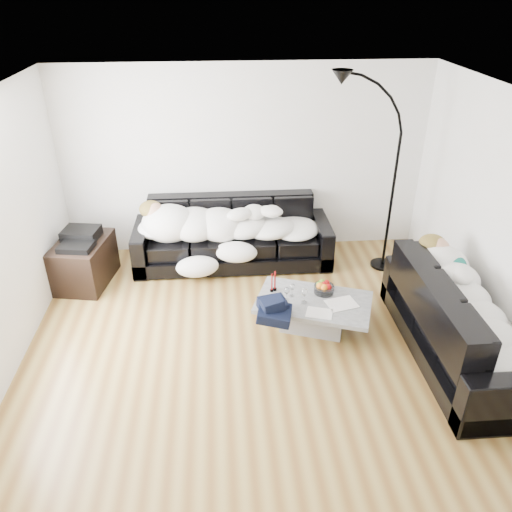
{
  "coord_description": "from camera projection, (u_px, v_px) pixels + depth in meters",
  "views": [
    {
      "loc": [
        -0.37,
        -4.34,
        3.51
      ],
      "look_at": [
        0.0,
        0.3,
        0.9
      ],
      "focal_mm": 35.0,
      "sensor_mm": 36.0,
      "label": 1
    }
  ],
  "objects": [
    {
      "name": "ground",
      "position": [
        258.0,
        340.0,
        5.52
      ],
      "size": [
        5.0,
        5.0,
        0.0
      ],
      "primitive_type": "plane",
      "color": "brown",
      "rests_on": "ground"
    },
    {
      "name": "wall_back",
      "position": [
        245.0,
        161.0,
        6.84
      ],
      "size": [
        5.0,
        0.02,
        2.6
      ],
      "primitive_type": "cube",
      "color": "silver",
      "rests_on": "ground"
    },
    {
      "name": "wall_right",
      "position": [
        504.0,
        226.0,
        5.06
      ],
      "size": [
        0.02,
        4.5,
        2.6
      ],
      "primitive_type": "cube",
      "color": "silver",
      "rests_on": "ground"
    },
    {
      "name": "ceiling",
      "position": [
        259.0,
        99.0,
        4.25
      ],
      "size": [
        5.0,
        5.0,
        0.0
      ],
      "primitive_type": "plane",
      "color": "white",
      "rests_on": "ground"
    },
    {
      "name": "sofa_back",
      "position": [
        233.0,
        233.0,
        6.84
      ],
      "size": [
        2.67,
        0.92,
        0.87
      ],
      "primitive_type": "cube",
      "color": "black",
      "rests_on": "ground"
    },
    {
      "name": "sofa_right",
      "position": [
        463.0,
        319.0,
        5.1
      ],
      "size": [
        0.96,
        2.24,
        0.91
      ],
      "primitive_type": "cube",
      "rotation": [
        0.0,
        0.0,
        1.57
      ],
      "color": "black",
      "rests_on": "ground"
    },
    {
      "name": "sleeper_back",
      "position": [
        232.0,
        221.0,
        6.69
      ],
      "size": [
        2.26,
        0.78,
        0.45
      ],
      "primitive_type": null,
      "color": "white",
      "rests_on": "sofa_back"
    },
    {
      "name": "sleeper_right",
      "position": [
        467.0,
        303.0,
        5.0
      ],
      "size": [
        0.81,
        1.92,
        0.47
      ],
      "primitive_type": null,
      "rotation": [
        0.0,
        0.0,
        1.57
      ],
      "color": "white",
      "rests_on": "sofa_right"
    },
    {
      "name": "teal_cushion",
      "position": [
        435.0,
        263.0,
        5.57
      ],
      "size": [
        0.42,
        0.38,
        0.2
      ],
      "primitive_type": "ellipsoid",
      "rotation": [
        0.0,
        0.0,
        0.24
      ],
      "color": "#0D6154",
      "rests_on": "sofa_right"
    },
    {
      "name": "coffee_table",
      "position": [
        313.0,
        314.0,
        5.64
      ],
      "size": [
        1.42,
        1.11,
        0.36
      ],
      "primitive_type": "cube",
      "rotation": [
        0.0,
        0.0,
        -0.35
      ],
      "color": "#939699",
      "rests_on": "ground"
    },
    {
      "name": "fruit_bowl",
      "position": [
        324.0,
        287.0,
        5.66
      ],
      "size": [
        0.27,
        0.27,
        0.14
      ],
      "primitive_type": "cylinder",
      "rotation": [
        0.0,
        0.0,
        -0.17
      ],
      "color": "white",
      "rests_on": "coffee_table"
    },
    {
      "name": "wine_glass_a",
      "position": [
        292.0,
        290.0,
        5.59
      ],
      "size": [
        0.08,
        0.08,
        0.16
      ],
      "primitive_type": "cylinder",
      "rotation": [
        0.0,
        0.0,
        -0.17
      ],
      "color": "white",
      "rests_on": "coffee_table"
    },
    {
      "name": "wine_glass_b",
      "position": [
        287.0,
        294.0,
        5.52
      ],
      "size": [
        0.08,
        0.08,
        0.16
      ],
      "primitive_type": "cylinder",
      "rotation": [
        0.0,
        0.0,
        0.25
      ],
      "color": "white",
      "rests_on": "coffee_table"
    },
    {
      "name": "wine_glass_c",
      "position": [
        304.0,
        296.0,
        5.47
      ],
      "size": [
        0.08,
        0.08,
        0.18
      ],
      "primitive_type": "cylinder",
      "rotation": [
        0.0,
        0.0,
        0.09
      ],
      "color": "white",
      "rests_on": "coffee_table"
    },
    {
      "name": "candle_left",
      "position": [
        272.0,
        283.0,
        5.66
      ],
      "size": [
        0.05,
        0.05,
        0.23
      ],
      "primitive_type": "cylinder",
      "rotation": [
        0.0,
        0.0,
        0.1
      ],
      "color": "maroon",
      "rests_on": "coffee_table"
    },
    {
      "name": "candle_right",
      "position": [
        275.0,
        281.0,
        5.68
      ],
      "size": [
        0.05,
        0.05,
        0.24
      ],
      "primitive_type": "cylinder",
      "rotation": [
        0.0,
        0.0,
        -0.14
      ],
      "color": "maroon",
      "rests_on": "coffee_table"
    },
    {
      "name": "newspaper_a",
      "position": [
        342.0,
        303.0,
        5.49
      ],
      "size": [
        0.37,
        0.32,
        0.01
      ],
      "primitive_type": "cube",
      "rotation": [
        0.0,
        0.0,
        0.24
      ],
      "color": "silver",
      "rests_on": "coffee_table"
    },
    {
      "name": "newspaper_b",
      "position": [
        319.0,
        313.0,
        5.34
      ],
      "size": [
        0.32,
        0.27,
        0.01
      ],
      "primitive_type": "cube",
      "rotation": [
        0.0,
        0.0,
        -0.31
      ],
      "color": "silver",
      "rests_on": "coffee_table"
    },
    {
      "name": "navy_jacket",
      "position": [
        274.0,
        303.0,
        5.21
      ],
      "size": [
        0.41,
        0.36,
        0.19
      ],
      "primitive_type": null,
      "rotation": [
        0.0,
        0.0,
        0.15
      ],
      "color": "black",
      "rests_on": "coffee_table"
    },
    {
      "name": "shoes",
      "position": [
        448.0,
        372.0,
        5.0
      ],
      "size": [
        0.47,
        0.36,
        0.1
      ],
      "primitive_type": null,
      "rotation": [
        0.0,
        0.0,
        -0.09
      ],
      "color": "#472311",
      "rests_on": "ground"
    },
    {
      "name": "av_cabinet",
      "position": [
        84.0,
        262.0,
        6.44
      ],
      "size": [
        0.74,
        0.95,
        0.59
      ],
      "primitive_type": "cube",
      "rotation": [
        0.0,
        0.0,
        -0.18
      ],
      "color": "black",
      "rests_on": "ground"
    },
    {
      "name": "stereo",
      "position": [
        79.0,
        237.0,
        6.26
      ],
      "size": [
        0.49,
        0.41,
        0.13
      ],
      "primitive_type": "cube",
      "rotation": [
        0.0,
        0.0,
        -0.16
      ],
      "color": "black",
      "rests_on": "av_cabinet"
    },
    {
      "name": "floor_lamp",
      "position": [
        393.0,
        188.0,
        6.39
      ],
      "size": [
        0.85,
        0.37,
        2.29
      ],
      "primitive_type": null,
      "rotation": [
        0.0,
        0.0,
        -0.05
      ],
      "color": "black",
      "rests_on": "ground"
    }
  ]
}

